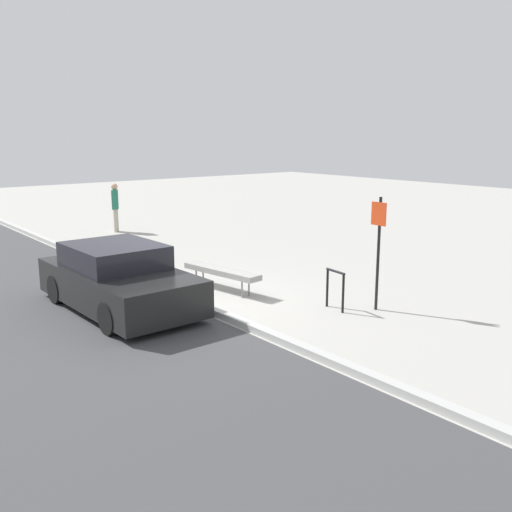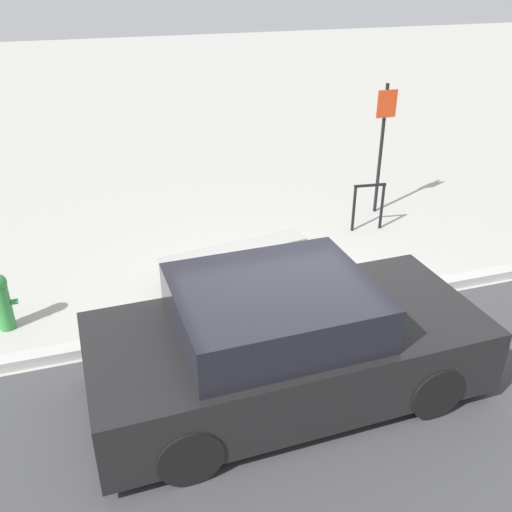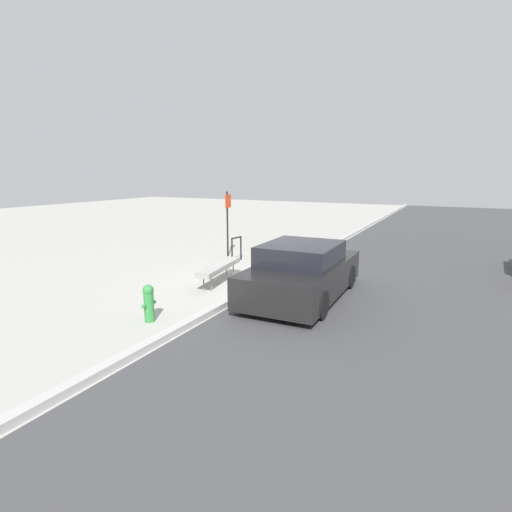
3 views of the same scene
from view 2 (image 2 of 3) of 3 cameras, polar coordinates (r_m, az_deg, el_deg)
ground_plane at (r=7.49m, az=3.03°, el=-6.05°), size 60.00×60.00×0.00m
curb at (r=7.45m, az=3.04°, el=-5.64°), size 60.00×0.20×0.13m
bench at (r=8.08m, az=-2.12°, el=0.39°), size 2.19×0.71×0.52m
bike_rack at (r=9.81m, az=11.18°, el=5.32°), size 0.55×0.12×0.83m
sign_post at (r=10.30m, az=12.53°, el=11.49°), size 0.36×0.08×2.30m
fire_hydrant at (r=7.71m, az=-24.08°, el=-4.06°), size 0.36×0.22×0.77m
parked_car_near at (r=5.97m, az=2.84°, el=-8.65°), size 4.09×1.92×1.33m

